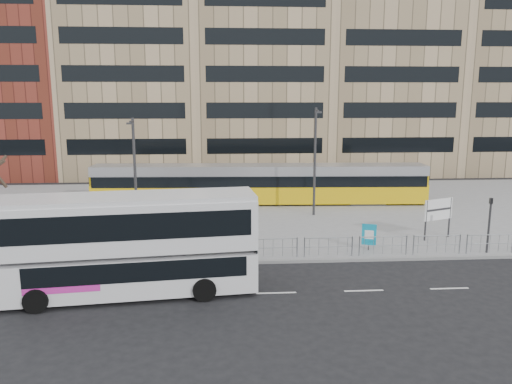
{
  "coord_description": "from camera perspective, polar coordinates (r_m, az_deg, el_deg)",
  "views": [
    {
      "loc": [
        -0.29,
        -24.99,
        8.74
      ],
      "look_at": [
        1.75,
        6.0,
        2.68
      ],
      "focal_mm": 35.0,
      "sensor_mm": 36.0,
      "label": 1
    }
  ],
  "objects": [
    {
      "name": "traffic_light_east",
      "position": [
        30.15,
        25.15,
        -2.71
      ],
      "size": [
        0.16,
        0.2,
        3.1
      ],
      "rotation": [
        0.0,
        0.0,
        0.0
      ],
      "color": "#2D2D30",
      "rests_on": "plaza"
    },
    {
      "name": "station_sign",
      "position": [
        32.0,
        20.12,
        -2.08
      ],
      "size": [
        2.02,
        0.88,
        2.46
      ],
      "rotation": [
        0.0,
        0.0,
        0.38
      ],
      "color": "#2D2D30",
      "rests_on": "plaza"
    },
    {
      "name": "pedestrian",
      "position": [
        30.97,
        -10.69,
        -3.42
      ],
      "size": [
        0.58,
        0.77,
        1.92
      ],
      "primitive_type": "imported",
      "rotation": [
        0.0,
        0.0,
        1.75
      ],
      "color": "black",
      "rests_on": "plaza"
    },
    {
      "name": "pedestrian_barrier",
      "position": [
        26.75,
        1.32,
        -5.83
      ],
      "size": [
        32.07,
        0.07,
        1.1
      ],
      "color": "#96999E",
      "rests_on": "plaza"
    },
    {
      "name": "kerb",
      "position": [
        26.5,
        -2.96,
        -8.07
      ],
      "size": [
        64.0,
        0.25,
        0.17
      ],
      "primitive_type": "cube",
      "color": "gray",
      "rests_on": "ground"
    },
    {
      "name": "traffic_light_west",
      "position": [
        27.59,
        -6.87,
        -2.92
      ],
      "size": [
        0.22,
        0.24,
        3.1
      ],
      "rotation": [
        0.0,
        0.0,
        -0.3
      ],
      "color": "#2D2D30",
      "rests_on": "plaza"
    },
    {
      "name": "ad_panel",
      "position": [
        28.75,
        12.79,
        -4.81
      ],
      "size": [
        0.78,
        0.32,
        1.5
      ],
      "rotation": [
        0.0,
        0.0,
        -0.33
      ],
      "color": "#2D2D30",
      "rests_on": "plaza"
    },
    {
      "name": "lamp_post_east",
      "position": [
        35.82,
        6.77,
        3.97
      ],
      "size": [
        0.45,
        1.04,
        7.73
      ],
      "color": "#2D2D30",
      "rests_on": "plaza"
    },
    {
      "name": "double_decker_bus",
      "position": [
        22.58,
        -14.6,
        -5.56
      ],
      "size": [
        11.46,
        3.8,
        4.5
      ],
      "rotation": [
        0.0,
        0.0,
        0.11
      ],
      "color": "silver",
      "rests_on": "ground"
    },
    {
      "name": "lamp_post_west",
      "position": [
        32.58,
        -13.69,
        2.55
      ],
      "size": [
        0.45,
        1.04,
        7.19
      ],
      "color": "#2D2D30",
      "rests_on": "plaza"
    },
    {
      "name": "ground",
      "position": [
        26.48,
        -2.95,
        -8.25
      ],
      "size": [
        120.0,
        120.0,
        0.0
      ],
      "primitive_type": "plane",
      "color": "black",
      "rests_on": "ground"
    },
    {
      "name": "plaza",
      "position": [
        38.0,
        -3.23,
        -2.17
      ],
      "size": [
        64.0,
        24.0,
        0.15
      ],
      "primitive_type": "cube",
      "color": "gray",
      "rests_on": "ground"
    },
    {
      "name": "tram",
      "position": [
        39.95,
        0.44,
        0.91
      ],
      "size": [
        26.59,
        3.68,
        3.12
      ],
      "rotation": [
        0.0,
        0.0,
        -0.04
      ],
      "color": "gold",
      "rests_on": "plaza"
    },
    {
      "name": "building_row",
      "position": [
        59.44,
        -2.06,
        15.05
      ],
      "size": [
        70.4,
        18.4,
        31.2
      ],
      "color": "maroon",
      "rests_on": "ground"
    },
    {
      "name": "road_markings",
      "position": [
        22.77,
        -0.23,
        -11.52
      ],
      "size": [
        62.0,
        0.12,
        0.01
      ],
      "primitive_type": "cube",
      "color": "white",
      "rests_on": "ground"
    }
  ]
}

